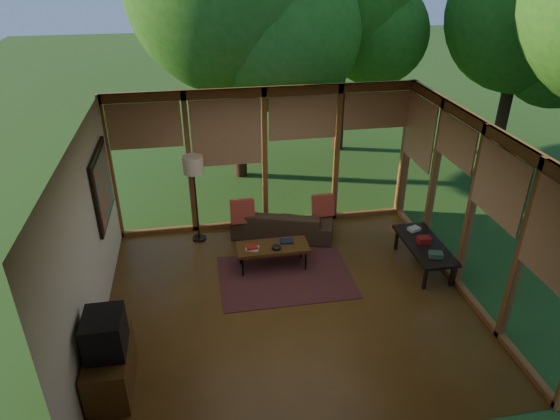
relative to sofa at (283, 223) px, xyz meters
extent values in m
plane|color=brown|center=(-0.25, -2.00, -0.27)|extent=(5.50, 5.50, 0.00)
plane|color=white|center=(-0.25, -2.00, 2.43)|extent=(5.50, 5.50, 0.00)
cube|color=beige|center=(-3.00, -2.00, 1.08)|extent=(0.04, 5.00, 2.70)
cube|color=beige|center=(-0.25, -4.50, 1.08)|extent=(5.50, 0.04, 2.70)
cube|color=brown|center=(-0.25, 0.50, 1.08)|extent=(5.50, 0.12, 2.70)
cube|color=brown|center=(2.50, -2.00, 1.08)|extent=(0.12, 5.00, 2.70)
plane|color=#27501E|center=(7.75, 6.00, -0.28)|extent=(40.00, 40.00, 0.00)
cylinder|color=#362013|center=(-0.48, 3.00, 2.42)|extent=(0.28, 0.28, 5.38)
cylinder|color=#362013|center=(2.27, 4.36, 2.18)|extent=(0.28, 0.28, 4.90)
cylinder|color=#362013|center=(5.82, 2.54, 1.98)|extent=(0.28, 0.28, 4.51)
sphere|color=#1C5413|center=(5.82, 2.54, 3.24)|extent=(3.38, 3.38, 3.38)
cube|color=maroon|center=(-0.19, -1.34, -0.27)|extent=(2.16, 1.53, 0.01)
imported|color=#3E2D1F|center=(0.00, 0.00, 0.00)|extent=(1.99, 1.25, 0.54)
cube|color=maroon|center=(-0.75, -0.05, 0.33)|extent=(0.44, 0.23, 0.46)
cube|color=maroon|center=(0.75, -0.05, 0.31)|extent=(0.40, 0.22, 0.42)
cube|color=beige|center=(-0.70, -1.07, 0.17)|extent=(0.25, 0.21, 0.03)
cube|color=maroon|center=(-0.70, -1.07, 0.20)|extent=(0.19, 0.15, 0.03)
cube|color=black|center=(-0.10, -0.94, 0.17)|extent=(0.23, 0.18, 0.03)
ellipsoid|color=black|center=(-0.30, -1.12, 0.19)|extent=(0.16, 0.16, 0.07)
cube|color=#4D3115|center=(-2.72, -3.25, 0.03)|extent=(0.50, 1.00, 0.60)
cube|color=black|center=(-2.70, -3.25, 0.58)|extent=(0.45, 0.55, 0.50)
cube|color=#315647|center=(2.15, -1.84, 0.22)|extent=(0.25, 0.21, 0.08)
cube|color=maroon|center=(2.15, -1.39, 0.23)|extent=(0.22, 0.17, 0.10)
cube|color=beige|center=(2.15, -0.99, 0.21)|extent=(0.24, 0.21, 0.05)
cylinder|color=black|center=(-1.56, 0.13, -0.26)|extent=(0.26, 0.26, 0.03)
cylinder|color=black|center=(-1.56, 0.13, 0.52)|extent=(0.03, 0.03, 1.52)
cylinder|color=beige|center=(-1.56, 0.13, 1.23)|extent=(0.36, 0.36, 0.30)
cube|color=#4D3115|center=(-0.35, -1.02, 0.13)|extent=(1.20, 0.50, 0.05)
cylinder|color=black|center=(-0.88, -1.20, -0.08)|extent=(0.03, 0.03, 0.38)
cylinder|color=black|center=(0.18, -1.20, -0.08)|extent=(0.03, 0.03, 0.38)
cylinder|color=black|center=(-0.88, -0.84, -0.08)|extent=(0.03, 0.03, 0.38)
cylinder|color=black|center=(0.18, -0.84, -0.08)|extent=(0.03, 0.03, 0.38)
cube|color=black|center=(2.15, -1.44, 0.16)|extent=(0.60, 1.40, 0.05)
cube|color=black|center=(1.92, -2.04, -0.07)|extent=(0.05, 0.05, 0.40)
cube|color=black|center=(2.38, -2.04, -0.07)|extent=(0.05, 0.05, 0.40)
cube|color=black|center=(1.92, -0.84, -0.07)|extent=(0.05, 0.05, 0.40)
cube|color=black|center=(2.38, -0.84, -0.07)|extent=(0.05, 0.05, 0.40)
cube|color=black|center=(-2.97, -0.60, 1.28)|extent=(0.05, 1.35, 1.15)
cube|color=#1B7B7C|center=(-2.94, -0.60, 1.28)|extent=(0.02, 1.20, 1.00)
camera|label=1|loc=(-1.45, -7.99, 4.58)|focal=32.00mm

